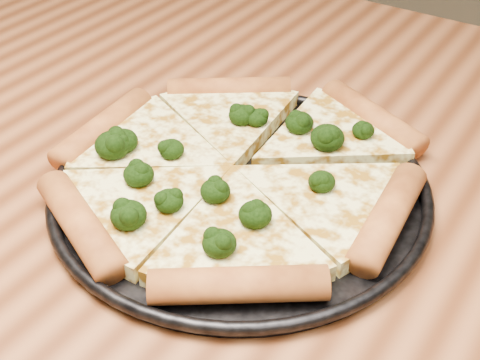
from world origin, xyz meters
The scene contains 4 objects.
dining_table centered at (0.00, 0.00, 0.66)m, with size 1.20×0.90×0.75m.
pizza_pan centered at (0.00, -0.02, 0.76)m, with size 0.33×0.33×0.02m.
pizza centered at (-0.01, -0.01, 0.77)m, with size 0.32×0.35×0.03m.
broccoli_florets centered at (-0.02, -0.03, 0.78)m, with size 0.21×0.24×0.02m.
Camera 1 is at (0.25, -0.41, 1.11)m, focal length 49.57 mm.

